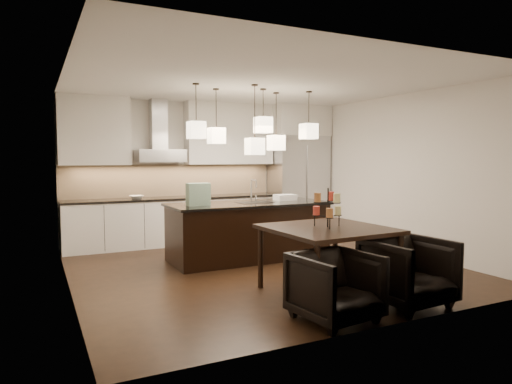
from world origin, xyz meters
name	(u,v)px	position (x,y,z in m)	size (l,w,h in m)	color
floor	(262,268)	(0.00, 0.00, -0.01)	(5.50, 5.50, 0.02)	black
ceiling	(262,82)	(0.00, 0.00, 2.81)	(5.50, 5.50, 0.02)	white
wall_back	(201,171)	(0.00, 2.76, 1.40)	(5.50, 0.02, 2.80)	silver
wall_front	(389,187)	(0.00, -2.76, 1.40)	(5.50, 0.02, 2.80)	silver
wall_left	(66,181)	(-2.76, 0.00, 1.40)	(0.02, 5.50, 2.80)	silver
wall_right	(399,174)	(2.76, 0.00, 1.40)	(0.02, 5.50, 2.80)	silver
refrigerator	(298,185)	(2.10, 2.38, 1.07)	(1.20, 0.72, 2.15)	#B7B7BA
fridge_panel	(299,121)	(2.10, 2.38, 2.47)	(1.26, 0.72, 0.65)	silver
lower_cabinets	(177,221)	(-0.62, 2.43, 0.44)	(4.21, 0.62, 0.88)	silver
countertop	(177,198)	(-0.62, 2.43, 0.90)	(4.21, 0.66, 0.04)	black
backsplash	(172,180)	(-0.62, 2.73, 1.24)	(4.21, 0.02, 0.63)	#CDB18E
upper_cab_left	(94,131)	(-2.10, 2.57, 2.17)	(1.25, 0.35, 1.25)	silver
upper_cab_right	(230,134)	(0.55, 2.57, 2.17)	(1.86, 0.35, 1.25)	silver
hood_canopy	(160,156)	(-0.93, 2.48, 1.72)	(0.90, 0.52, 0.24)	#B7B7BA
hood_chimney	(158,125)	(-0.93, 2.59, 2.32)	(0.30, 0.28, 0.96)	#B7B7BA
fruit_bowl	(136,197)	(-1.41, 2.38, 0.95)	(0.26, 0.26, 0.06)	silver
island_body	(248,232)	(0.07, 0.62, 0.45)	(2.57, 1.03, 0.90)	black
island_top	(248,204)	(0.07, 0.62, 0.92)	(2.65, 1.11, 0.04)	black
faucet	(251,190)	(0.17, 0.72, 1.14)	(0.10, 0.25, 0.39)	silver
tote_bag	(198,194)	(-0.84, 0.53, 1.12)	(0.35, 0.18, 0.35)	#22683E
food_container	(285,197)	(0.80, 0.68, 1.00)	(0.35, 0.25, 0.10)	silver
dining_table	(327,260)	(0.13, -1.55, 0.41)	(1.38, 1.38, 0.83)	black
candelabra	(328,208)	(0.13, -1.55, 1.07)	(0.40, 0.40, 0.49)	black
candle_a	(338,211)	(0.29, -1.54, 1.03)	(0.08, 0.08, 0.11)	#F7F19F
candle_b	(316,211)	(0.05, -1.42, 1.03)	(0.08, 0.08, 0.11)	#DA3E2F
candle_c	(330,213)	(0.06, -1.68, 1.03)	(0.08, 0.08, 0.11)	#AE6A37
candle_d	(331,196)	(0.25, -1.44, 1.20)	(0.08, 0.08, 0.11)	#DA3E2F
candle_e	(318,197)	(-0.01, -1.53, 1.20)	(0.08, 0.08, 0.11)	#AE6A37
candle_f	(337,198)	(0.16, -1.69, 1.20)	(0.08, 0.08, 0.11)	#F7F19F
armchair_left	(335,287)	(-0.36, -2.40, 0.36)	(0.77, 0.79, 0.72)	black
armchair_right	(408,272)	(0.68, -2.35, 0.39)	(0.83, 0.86, 0.78)	black
pendant_a	(196,130)	(-0.88, 0.45, 2.10)	(0.24, 0.24, 0.26)	#F8E1B5
pendant_b	(216,136)	(-0.42, 0.81, 2.04)	(0.24, 0.24, 0.26)	#F8E1B5
pendant_c	(263,125)	(0.27, 0.49, 2.22)	(0.24, 0.24, 0.26)	#F8E1B5
pendant_d	(276,143)	(0.67, 0.78, 1.94)	(0.24, 0.24, 0.26)	#F8E1B5
pendant_e	(309,131)	(1.09, 0.40, 2.13)	(0.24, 0.24, 0.26)	#F8E1B5
pendant_f	(255,146)	(-0.04, 0.17, 1.86)	(0.24, 0.24, 0.26)	#F8E1B5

